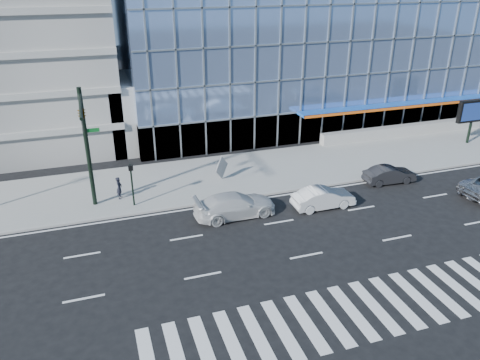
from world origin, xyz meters
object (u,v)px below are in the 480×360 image
object	(u,v)px
marquee_sign	(473,112)
white_sedan	(323,198)
traffic_signal	(84,125)
pedestrian	(119,188)
tilted_panel	(222,167)
dark_sedan	(390,175)
ped_signal_post	(132,179)
white_suv	(235,205)

from	to	relation	value
marquee_sign	white_sedan	bearing A→B (deg)	-159.13
traffic_signal	pedestrian	xyz separation A→B (m)	(1.70, 1.79, -5.22)
marquee_sign	tilted_panel	bearing A→B (deg)	-178.38
pedestrian	dark_sedan	bearing A→B (deg)	-82.21
ped_signal_post	tilted_panel	world-z (taller)	ped_signal_post
marquee_sign	pedestrian	world-z (taller)	marquee_sign
ped_signal_post	dark_sedan	size ratio (longest dim) A/B	0.76
white_suv	white_sedan	distance (m)	6.04
dark_sedan	tilted_panel	world-z (taller)	tilted_panel
white_suv	tilted_panel	size ratio (longest dim) A/B	4.14
tilted_panel	traffic_signal	bearing A→B (deg)	151.77
traffic_signal	dark_sedan	xyz separation A→B (m)	(21.19, -1.57, -5.52)
ped_signal_post	white_sedan	distance (m)	12.81
ped_signal_post	dark_sedan	world-z (taller)	ped_signal_post
ped_signal_post	marquee_sign	xyz separation A→B (m)	(30.50, 3.05, 0.93)
white_sedan	pedestrian	world-z (taller)	pedestrian
white_sedan	tilted_panel	distance (m)	8.24
ped_signal_post	white_sedan	bearing A→B (deg)	-18.14
traffic_signal	tilted_panel	xyz separation A→B (m)	(9.34, 2.75, -5.10)
traffic_signal	marquee_sign	xyz separation A→B (m)	(33.00, 3.42, -3.10)
marquee_sign	pedestrian	size ratio (longest dim) A/B	2.52
traffic_signal	tilted_panel	world-z (taller)	traffic_signal
ped_signal_post	traffic_signal	bearing A→B (deg)	-171.48
ped_signal_post	white_suv	world-z (taller)	ped_signal_post
traffic_signal	ped_signal_post	xyz separation A→B (m)	(2.50, 0.37, -4.02)
white_sedan	tilted_panel	bearing A→B (deg)	39.64
white_suv	tilted_panel	distance (m)	5.68
marquee_sign	ped_signal_post	bearing A→B (deg)	-174.29
marquee_sign	pedestrian	xyz separation A→B (m)	(-31.30, -1.63, -2.12)
pedestrian	tilted_panel	size ratio (longest dim) A/B	1.22
ped_signal_post	white_sedan	size ratio (longest dim) A/B	0.70
white_suv	dark_sedan	world-z (taller)	white_suv
dark_sedan	pedestrian	size ratio (longest dim) A/B	2.48
ped_signal_post	marquee_sign	distance (m)	30.67
dark_sedan	pedestrian	distance (m)	19.78
white_suv	dark_sedan	xyz separation A→B (m)	(12.59, 1.30, -0.13)
white_suv	dark_sedan	size ratio (longest dim) A/B	1.37
white_suv	white_sedan	size ratio (longest dim) A/B	1.26
dark_sedan	traffic_signal	bearing A→B (deg)	88.96
ped_signal_post	marquee_sign	bearing A→B (deg)	5.71
marquee_sign	dark_sedan	bearing A→B (deg)	-157.08
marquee_sign	white_suv	distance (m)	25.30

